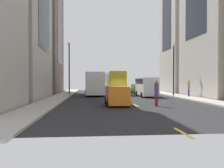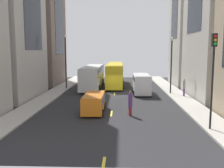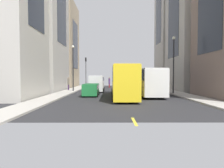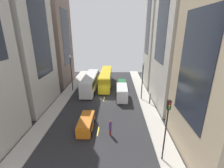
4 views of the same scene
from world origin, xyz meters
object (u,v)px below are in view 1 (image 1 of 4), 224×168
at_px(car_green_0, 138,88).
at_px(car_orange_1, 117,94).
at_px(city_bus_white, 95,82).
at_px(streetcar_yellow, 114,81).
at_px(delivery_van_white, 146,86).
at_px(pedestrian_crossing_near, 156,93).
at_px(pedestrian_crossing_mid, 189,88).

bearing_deg(car_green_0, car_orange_1, -107.86).
relative_size(city_bus_white, streetcar_yellow, 0.96).
bearing_deg(car_green_0, delivery_van_white, -92.25).
distance_m(streetcar_yellow, car_green_0, 4.32).
xyz_separation_m(streetcar_yellow, car_orange_1, (-1.52, -18.20, -1.12)).
bearing_deg(streetcar_yellow, city_bus_white, -138.12).
xyz_separation_m(city_bus_white, car_green_0, (7.24, 1.66, -1.11)).
height_order(delivery_van_white, pedestrian_crossing_near, delivery_van_white).
height_order(delivery_van_white, car_green_0, delivery_van_white).
height_order(car_green_0, pedestrian_crossing_near, pedestrian_crossing_near).
distance_m(delivery_van_white, pedestrian_crossing_near, 11.48).
xyz_separation_m(delivery_van_white, pedestrian_crossing_mid, (5.01, -2.22, -0.22)).
relative_size(delivery_van_white, pedestrian_crossing_mid, 2.56).
bearing_deg(streetcar_yellow, car_green_0, -18.49).
xyz_separation_m(city_bus_white, pedestrian_crossing_mid, (11.98, -7.30, -0.72)).
height_order(delivery_van_white, car_orange_1, delivery_van_white).
xyz_separation_m(delivery_van_white, pedestrian_crossing_near, (-1.86, -11.32, -0.35)).
distance_m(car_green_0, pedestrian_crossing_near, 18.19).
relative_size(delivery_van_white, car_orange_1, 1.15).
relative_size(streetcar_yellow, delivery_van_white, 2.37).
bearing_deg(car_orange_1, pedestrian_crossing_near, -19.40).
bearing_deg(car_orange_1, streetcar_yellow, 85.24).
bearing_deg(pedestrian_crossing_near, pedestrian_crossing_mid, 72.01).
bearing_deg(city_bus_white, pedestrian_crossing_near, -72.68).
distance_m(car_orange_1, pedestrian_crossing_mid, 12.91).
relative_size(city_bus_white, delivery_van_white, 2.27).
relative_size(city_bus_white, car_orange_1, 2.62).
height_order(streetcar_yellow, car_green_0, streetcar_yellow).
height_order(city_bus_white, delivery_van_white, city_bus_white).
distance_m(city_bus_white, car_orange_1, 15.37).
bearing_deg(city_bus_white, car_orange_1, -83.27).
xyz_separation_m(car_green_0, car_orange_1, (-5.44, -16.89, 0.10)).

